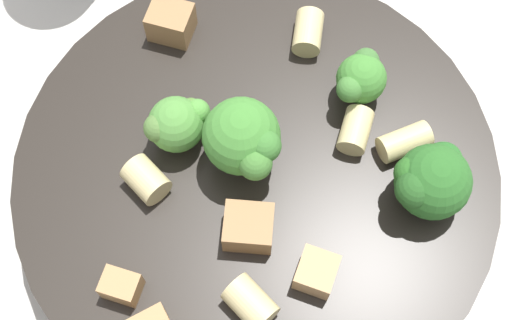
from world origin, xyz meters
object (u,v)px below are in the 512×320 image
Objects in this scene: broccoli_floret_2 at (176,124)px; chicken_chunk_1 at (171,22)px; rigatoni_4 at (308,32)px; chicken_chunk_3 at (317,272)px; pasta_bowl at (256,179)px; chicken_chunk_4 at (249,227)px; broccoli_floret_0 at (431,180)px; rigatoni_0 at (404,142)px; chicken_chunk_2 at (121,286)px; broccoli_floret_1 at (360,78)px; rigatoni_3 at (146,180)px; rigatoni_1 at (250,303)px; broccoli_floret_3 at (239,145)px; rigatoni_2 at (355,130)px.

chicken_chunk_1 is at bearing -137.89° from broccoli_floret_2.
rigatoni_4 is 0.14m from chicken_chunk_3.
chicken_chunk_3 is at bearing 64.88° from chicken_chunk_1.
chicken_chunk_4 reaches higher than pasta_bowl.
broccoli_floret_0 is 0.03m from rigatoni_0.
chicken_chunk_2 is (0.13, 0.07, -0.00)m from chicken_chunk_1.
broccoli_floret_1 is 0.10m from chicken_chunk_4.
broccoli_floret_1 is at bearing 142.24° from broccoli_floret_2.
rigatoni_3 is 1.09× the size of chicken_chunk_3.
chicken_chunk_4 is at bearing -40.90° from broccoli_floret_0.
broccoli_floret_2 is 1.34× the size of chicken_chunk_4.
broccoli_floret_0 is 1.29× the size of broccoli_floret_2.
rigatoni_0 is (-0.06, 0.06, 0.02)m from pasta_bowl.
broccoli_floret_1 is 1.25× the size of rigatoni_0.
chicken_chunk_2 is (0.17, 0.01, -0.00)m from rigatoni_4.
chicken_chunk_2 is at bearing -25.39° from rigatoni_0.
chicken_chunk_1 is (0.03, -0.11, -0.01)m from broccoli_floret_1.
rigatoni_1 reaches higher than rigatoni_4.
rigatoni_4 is 1.35× the size of chicken_chunk_2.
broccoli_floret_3 is 1.96× the size of rigatoni_4.
rigatoni_0 is 1.16× the size of rigatoni_2.
broccoli_floret_2 reaches higher than chicken_chunk_2.
rigatoni_4 is (-0.14, -0.06, -0.00)m from rigatoni_1.
broccoli_floret_1 is at bearing -108.45° from rigatoni_0.
pasta_bowl is 0.06m from rigatoni_2.
rigatoni_1 is at bearing 24.61° from rigatoni_4.
rigatoni_1 is 1.21× the size of chicken_chunk_3.
broccoli_floret_3 is 1.75× the size of rigatoni_0.
rigatoni_0 is 0.08m from rigatoni_4.
broccoli_floret_3 reaches higher than rigatoni_0.
chicken_chunk_2 is 0.09m from chicken_chunk_3.
broccoli_floret_0 reaches higher than rigatoni_3.
broccoli_floret_3 is 2.20× the size of rigatoni_3.
chicken_chunk_1 is 0.13m from chicken_chunk_4.
chicken_chunk_2 is 0.07m from chicken_chunk_4.
chicken_chunk_1 is at bearing -57.65° from rigatoni_4.
rigatoni_0 is 1.11× the size of chicken_chunk_4.
chicken_chunk_2 is (0.14, -0.04, -0.00)m from rigatoni_2.
chicken_chunk_3 is (0.02, 0.06, -0.02)m from broccoli_floret_3.
rigatoni_1 reaches higher than pasta_bowl.
chicken_chunk_2 is at bearing -35.41° from broccoli_floret_0.
rigatoni_2 and chicken_chunk_2 have the same top height.
rigatoni_2 is at bearing -174.64° from rigatoni_1.
rigatoni_0 is at bearing 154.61° from chicken_chunk_2.
broccoli_floret_1 is at bearing 72.94° from rigatoni_4.
broccoli_floret_0 is at bearing 63.75° from broccoli_floret_1.
broccoli_floret_1 reaches higher than chicken_chunk_2.
broccoli_floret_2 is at bearing -159.92° from chicken_chunk_2.
broccoli_floret_0 reaches higher than rigatoni_0.
chicken_chunk_2 is 0.74× the size of chicken_chunk_4.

